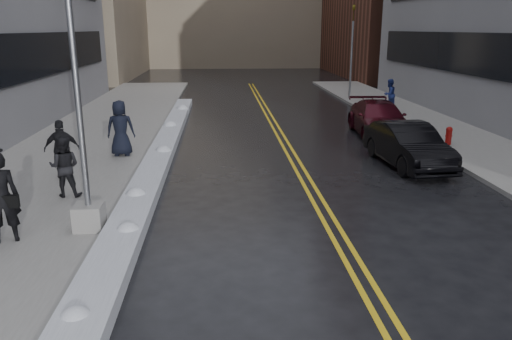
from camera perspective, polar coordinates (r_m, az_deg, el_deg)
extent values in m
plane|color=black|center=(10.28, -2.64, -11.26)|extent=(160.00, 160.00, 0.00)
cube|color=gray|center=(20.46, -19.75, 1.91)|extent=(5.50, 50.00, 0.15)
cube|color=gray|center=(22.17, 23.40, 2.56)|extent=(4.00, 50.00, 0.15)
cube|color=gold|center=(19.87, 3.37, 2.23)|extent=(0.12, 50.00, 0.01)
cube|color=gold|center=(19.91, 4.22, 2.24)|extent=(0.12, 50.00, 0.01)
cube|color=silver|center=(17.87, -11.22, 0.94)|extent=(0.90, 30.00, 0.34)
cube|color=gray|center=(12.32, -18.52, -5.09)|extent=(0.65, 0.65, 0.60)
cylinder|color=gray|center=(11.58, -20.19, 12.78)|extent=(0.14, 0.14, 7.00)
cylinder|color=maroon|center=(21.66, 21.15, 3.52)|extent=(0.24, 0.24, 0.60)
sphere|color=maroon|center=(21.60, 21.23, 4.30)|extent=(0.26, 0.26, 0.26)
cylinder|color=maroon|center=(21.65, 21.16, 3.65)|extent=(0.25, 0.10, 0.10)
cylinder|color=gray|center=(34.33, 10.83, 12.21)|extent=(0.14, 0.14, 5.00)
imported|color=#594C0C|center=(34.28, 11.10, 17.21)|extent=(0.16, 0.20, 1.00)
imported|color=black|center=(12.09, -27.16, -2.83)|extent=(0.88, 0.74, 2.05)
imported|color=black|center=(14.78, -21.04, 0.37)|extent=(0.83, 0.65, 1.71)
imported|color=black|center=(18.94, -15.23, 4.63)|extent=(1.04, 0.71, 2.05)
imported|color=black|center=(16.68, -21.28, 2.25)|extent=(1.12, 0.57, 1.83)
imported|color=navy|center=(30.09, 14.98, 8.36)|extent=(1.08, 1.04, 1.75)
imported|color=black|center=(18.24, 16.97, 2.73)|extent=(1.97, 4.69, 1.51)
imported|color=#380912|center=(23.24, 13.88, 5.69)|extent=(2.45, 5.35, 1.52)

